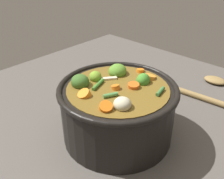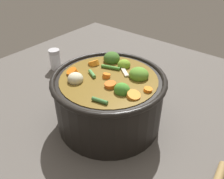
# 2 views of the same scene
# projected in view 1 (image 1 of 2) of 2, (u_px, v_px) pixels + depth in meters

# --- Properties ---
(ground_plane) EXTENTS (1.10, 1.10, 0.00)m
(ground_plane) POSITION_uv_depth(u_px,v_px,m) (117.00, 134.00, 0.63)
(ground_plane) COLOR #514C47
(cooking_pot) EXTENTS (0.27, 0.27, 0.16)m
(cooking_pot) POSITION_uv_depth(u_px,v_px,m) (118.00, 110.00, 0.59)
(cooking_pot) COLOR black
(cooking_pot) RESTS_ON ground_plane
(wooden_spoon) EXTENTS (0.18, 0.23, 0.02)m
(wooden_spoon) POSITION_uv_depth(u_px,v_px,m) (208.00, 88.00, 0.81)
(wooden_spoon) COLOR olive
(wooden_spoon) RESTS_ON ground_plane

